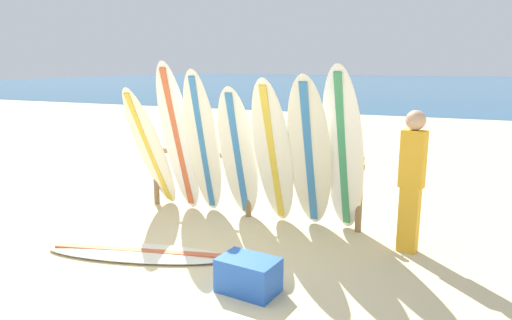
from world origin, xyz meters
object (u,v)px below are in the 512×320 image
(surfboard_leaning_right, at_px, (309,156))
(cooler_box, at_px, (248,275))
(surfboard_leaning_far_right, at_px, (343,153))
(surfboard_leaning_left, at_px, (179,140))
(surfboard_rack, at_px, (248,171))
(surfboard_leaning_center_right, at_px, (273,155))
(beachgoer_standing, at_px, (412,176))
(surfboard_leaning_center, at_px, (238,155))
(surfboard_lying_on_sand, at_px, (137,253))
(surfboard_leaning_center_left, at_px, (203,145))
(surfboard_leaning_far_left, at_px, (151,149))

(surfboard_leaning_right, bearing_deg, cooler_box, -92.95)
(surfboard_leaning_far_right, bearing_deg, surfboard_leaning_left, -178.90)
(surfboard_rack, distance_m, surfboard_leaning_center_right, 0.78)
(beachgoer_standing, bearing_deg, surfboard_leaning_far_right, 169.62)
(beachgoer_standing, bearing_deg, surfboard_leaning_center, 176.19)
(surfboard_rack, xyz_separation_m, cooler_box, (0.97, -2.18, -0.53))
(surfboard_lying_on_sand, xyz_separation_m, beachgoer_standing, (3.03, 1.43, 0.94))
(beachgoer_standing, bearing_deg, surfboard_leaning_center_left, 178.08)
(surfboard_leaning_center_left, bearing_deg, surfboard_lying_on_sand, -93.62)
(surfboard_rack, bearing_deg, surfboard_leaning_center, -94.54)
(surfboard_leaning_left, distance_m, surfboard_leaning_right, 2.06)
(surfboard_leaning_far_left, bearing_deg, cooler_box, -36.80)
(surfboard_leaning_left, distance_m, beachgoer_standing, 3.37)
(surfboard_rack, bearing_deg, surfboard_leaning_far_left, -168.22)
(surfboard_leaning_left, bearing_deg, cooler_box, -43.24)
(beachgoer_standing, bearing_deg, surfboard_leaning_center_right, 178.79)
(surfboard_leaning_far_left, distance_m, surfboard_lying_on_sand, 2.03)
(surfboard_rack, height_order, surfboard_lying_on_sand, surfboard_rack)
(surfboard_leaning_left, relative_size, surfboard_leaning_right, 1.07)
(surfboard_leaning_center_right, xyz_separation_m, surfboard_leaning_right, (0.50, 0.04, 0.02))
(surfboard_lying_on_sand, bearing_deg, cooler_box, -10.35)
(surfboard_leaning_far_right, relative_size, cooler_box, 3.86)
(surfboard_leaning_center_left, distance_m, cooler_box, 2.57)
(surfboard_leaning_far_right, xyz_separation_m, surfboard_lying_on_sand, (-2.15, -1.59, -1.12))
(surfboard_leaning_center_right, distance_m, surfboard_lying_on_sand, 2.18)
(surfboard_leaning_right, bearing_deg, surfboard_leaning_center_right, -175.88)
(surfboard_leaning_left, height_order, beachgoer_standing, surfboard_leaning_left)
(surfboard_leaning_left, height_order, cooler_box, surfboard_leaning_left)
(surfboard_leaning_far_left, xyz_separation_m, surfboard_leaning_center_right, (2.08, -0.10, 0.08))
(surfboard_leaning_left, relative_size, surfboard_leaning_center, 1.17)
(surfboard_leaning_far_right, height_order, cooler_box, surfboard_leaning_far_right)
(surfboard_leaning_far_right, height_order, beachgoer_standing, surfboard_leaning_far_right)
(surfboard_leaning_far_right, bearing_deg, surfboard_leaning_center_right, -172.41)
(surfboard_leaning_far_right, xyz_separation_m, cooler_box, (-0.52, -1.89, -0.98))
(surfboard_lying_on_sand, xyz_separation_m, cooler_box, (1.63, -0.30, 0.14))
(surfboard_leaning_left, height_order, surfboard_leaning_center_left, surfboard_leaning_left)
(surfboard_leaning_center, distance_m, surfboard_leaning_center_right, 0.60)
(surfboard_leaning_far_left, xyz_separation_m, surfboard_leaning_left, (0.53, -0.02, 0.18))
(surfboard_leaning_right, bearing_deg, surfboard_leaning_far_left, 178.66)
(surfboard_leaning_far_right, distance_m, beachgoer_standing, 0.92)
(surfboard_lying_on_sand, height_order, cooler_box, cooler_box)
(beachgoer_standing, xyz_separation_m, cooler_box, (-1.40, -1.73, -0.79))
(surfboard_lying_on_sand, distance_m, beachgoer_standing, 3.48)
(surfboard_rack, bearing_deg, surfboard_lying_on_sand, -109.35)
(surfboard_leaning_right, height_order, surfboard_lying_on_sand, surfboard_leaning_right)
(beachgoer_standing, bearing_deg, surfboard_rack, 169.19)
(surfboard_rack, height_order, surfboard_leaning_far_left, surfboard_leaning_far_left)
(surfboard_leaning_left, bearing_deg, surfboard_rack, 18.78)
(surfboard_leaning_center_left, xyz_separation_m, surfboard_leaning_right, (1.62, -0.02, -0.03))
(surfboard_leaning_far_left, bearing_deg, surfboard_leaning_center_left, -2.15)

